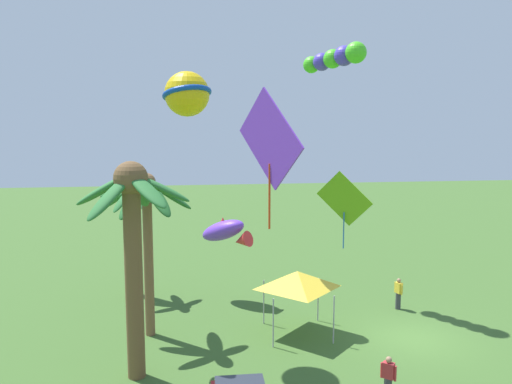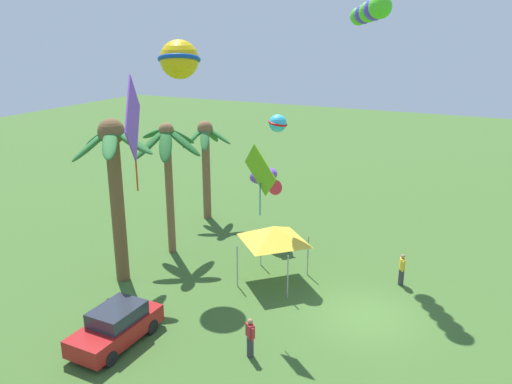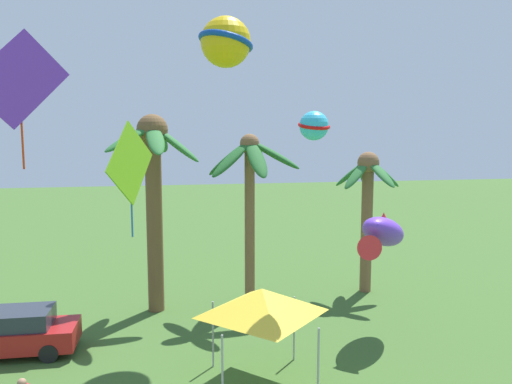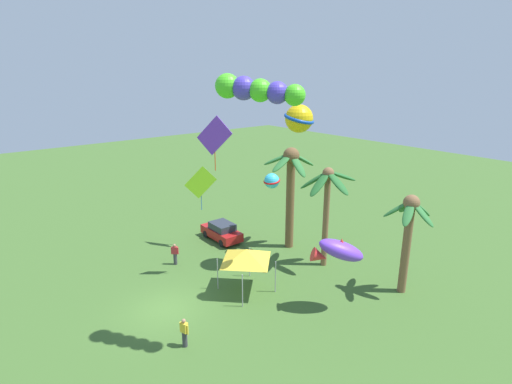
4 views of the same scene
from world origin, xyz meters
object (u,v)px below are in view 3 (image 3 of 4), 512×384
object	(u,v)px
kite_ball_1	(226,42)
palm_tree_0	(153,174)
festival_tent	(262,302)
kite_ball_4	(314,126)
parked_car_0	(17,332)
palm_tree_2	(367,194)
kite_fish_2	(382,234)
palm_tree_1	(249,177)
kite_diamond_5	(130,164)
kite_diamond_0	(19,81)

from	to	relation	value
kite_ball_1	palm_tree_0	bearing A→B (deg)	143.29
festival_tent	palm_tree_0	bearing A→B (deg)	114.99
palm_tree_0	festival_tent	distance (m)	8.06
palm_tree_0	kite_ball_4	xyz separation A→B (m)	(4.79, -6.14, 1.86)
palm_tree_0	parked_car_0	xyz separation A→B (m)	(-4.45, -3.41, -4.88)
palm_tree_2	kite_fish_2	size ratio (longest dim) A/B	2.06
kite_ball_1	kite_ball_4	bearing A→B (deg)	-63.20
palm_tree_0	kite_fish_2	world-z (taller)	palm_tree_0
palm_tree_1	kite_fish_2	xyz separation A→B (m)	(4.14, -3.69, -1.76)
parked_car_0	palm_tree_0	bearing A→B (deg)	37.47
palm_tree_0	kite_ball_4	size ratio (longest dim) A/B	7.12
palm_tree_0	parked_car_0	bearing A→B (deg)	-142.53
palm_tree_0	kite_diamond_5	world-z (taller)	palm_tree_0
parked_car_0	kite_diamond_5	bearing A→B (deg)	-46.22
kite_ball_4	palm_tree_0	bearing A→B (deg)	127.96
kite_ball_4	parked_car_0	bearing A→B (deg)	163.54
festival_tent	kite_diamond_0	xyz separation A→B (m)	(-6.83, 2.39, 6.32)
festival_tent	kite_fish_2	world-z (taller)	kite_fish_2
palm_tree_0	kite_ball_4	world-z (taller)	palm_tree_0
palm_tree_1	parked_car_0	world-z (taller)	palm_tree_1
kite_ball_1	festival_tent	bearing A→B (deg)	-84.85
palm_tree_2	kite_ball_1	xyz separation A→B (m)	(-6.72, -2.87, 5.96)
palm_tree_0	kite_ball_1	bearing A→B (deg)	-36.71
palm_tree_0	palm_tree_2	bearing A→B (deg)	5.15
palm_tree_0	kite_diamond_5	xyz separation A→B (m)	(-0.37, -7.67, 0.89)
palm_tree_1	kite_fish_2	size ratio (longest dim) A/B	2.32
kite_fish_2	parked_car_0	bearing A→B (deg)	177.56
kite_fish_2	palm_tree_0	bearing A→B (deg)	153.79
parked_car_0	kite_diamond_0	xyz separation A→B (m)	(0.75, -0.92, 8.04)
kite_diamond_5	kite_fish_2	bearing A→B (deg)	24.02
kite_diamond_0	palm_tree_1	bearing A→B (deg)	28.36
kite_ball_1	kite_fish_2	distance (m)	8.81
palm_tree_0	palm_tree_2	size ratio (longest dim) A/B	1.25
festival_tent	kite_ball_1	xyz separation A→B (m)	(-0.42, 4.70, 8.01)
festival_tent	kite_diamond_0	bearing A→B (deg)	160.69
kite_fish_2	kite_diamond_0	bearing A→B (deg)	-178.09
palm_tree_2	kite_fish_2	bearing A→B (deg)	-106.59
festival_tent	kite_ball_4	xyz separation A→B (m)	(1.66, 0.58, 5.01)
parked_car_0	kite_ball_4	xyz separation A→B (m)	(9.23, -2.73, 6.73)
parked_car_0	kite_fish_2	world-z (taller)	kite_fish_2
kite_ball_1	kite_diamond_5	world-z (taller)	kite_ball_1
kite_diamond_5	palm_tree_2	bearing A→B (deg)	41.01
palm_tree_0	kite_ball_4	distance (m)	8.00
palm_tree_1	palm_tree_2	world-z (taller)	palm_tree_1
palm_tree_1	kite_ball_4	distance (m)	6.29
palm_tree_1	festival_tent	size ratio (longest dim) A/B	2.52
palm_tree_2	kite_diamond_5	distance (m)	13.13
palm_tree_0	parked_car_0	world-z (taller)	palm_tree_0
festival_tent	kite_ball_4	distance (m)	5.31
kite_ball_4	kite_diamond_5	world-z (taller)	kite_ball_4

